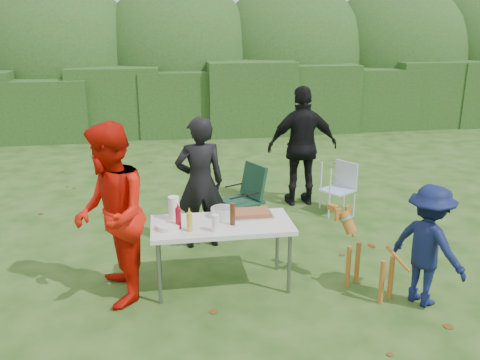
{
  "coord_description": "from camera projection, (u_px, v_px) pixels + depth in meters",
  "views": [
    {
      "loc": [
        -0.6,
        -5.06,
        2.79
      ],
      "look_at": [
        0.3,
        0.6,
        1.0
      ],
      "focal_mm": 38.0,
      "sensor_mm": 36.0,
      "label": 1
    }
  ],
  "objects": [
    {
      "name": "person_cook",
      "position": [
        200.0,
        183.0,
        6.38
      ],
      "size": [
        0.66,
        0.47,
        1.7
      ],
      "primitive_type": "imported",
      "rotation": [
        0.0,
        0.0,
        3.24
      ],
      "color": "black",
      "rests_on": "ground"
    },
    {
      "name": "folding_table",
      "position": [
        222.0,
        228.0,
        5.42
      ],
      "size": [
        1.5,
        0.7,
        0.74
      ],
      "color": "silver",
      "rests_on": "ground"
    },
    {
      "name": "ketchup_bottle",
      "position": [
        178.0,
        218.0,
        5.24
      ],
      "size": [
        0.06,
        0.06,
        0.22
      ],
      "primitive_type": "cylinder",
      "color": "maroon",
      "rests_on": "folding_table"
    },
    {
      "name": "beer_bottle",
      "position": [
        233.0,
        214.0,
        5.33
      ],
      "size": [
        0.06,
        0.06,
        0.24
      ],
      "primitive_type": "cylinder",
      "color": "#47230F",
      "rests_on": "folding_table"
    },
    {
      "name": "person_red_jacket",
      "position": [
        111.0,
        215.0,
        5.07
      ],
      "size": [
        0.84,
        1.01,
        1.88
      ],
      "primitive_type": "imported",
      "rotation": [
        0.0,
        0.0,
        -1.42
      ],
      "color": "red",
      "rests_on": "ground"
    },
    {
      "name": "plate_stack",
      "position": [
        168.0,
        227.0,
        5.24
      ],
      "size": [
        0.24,
        0.24,
        0.05
      ],
      "primitive_type": "cylinder",
      "color": "white",
      "rests_on": "folding_table"
    },
    {
      "name": "focaccia_bread",
      "position": [
        252.0,
        212.0,
        5.6
      ],
      "size": [
        0.4,
        0.26,
        0.04
      ],
      "primitive_type": "cube",
      "color": "#975832",
      "rests_on": "food_tray"
    },
    {
      "name": "paper_towel_roll",
      "position": [
        174.0,
        208.0,
        5.46
      ],
      "size": [
        0.12,
        0.12,
        0.26
      ],
      "primitive_type": "cylinder",
      "color": "white",
      "rests_on": "folding_table"
    },
    {
      "name": "camping_chair",
      "position": [
        242.0,
        197.0,
        7.06
      ],
      "size": [
        0.76,
        0.76,
        0.9
      ],
      "primitive_type": null,
      "rotation": [
        0.0,
        0.0,
        3.59
      ],
      "color": "#183B29",
      "rests_on": "ground"
    },
    {
      "name": "child",
      "position": [
        428.0,
        246.0,
        5.11
      ],
      "size": [
        0.8,
        0.95,
        1.27
      ],
      "primitive_type": "imported",
      "rotation": [
        0.0,
        0.0,
        2.05
      ],
      "color": "#0E1741",
      "rests_on": "ground"
    },
    {
      "name": "lawn_chair",
      "position": [
        337.0,
        188.0,
        7.66
      ],
      "size": [
        0.63,
        0.63,
        0.78
      ],
      "primitive_type": null,
      "rotation": [
        0.0,
        0.0,
        3.7
      ],
      "color": "#4F88CF",
      "rests_on": "ground"
    },
    {
      "name": "ground",
      "position": [
        222.0,
        282.0,
        5.69
      ],
      "size": [
        80.0,
        80.0,
        0.0
      ],
      "primitive_type": "plane",
      "color": "#1E4211"
    },
    {
      "name": "mustard_bottle",
      "position": [
        190.0,
        222.0,
        5.17
      ],
      "size": [
        0.06,
        0.06,
        0.2
      ],
      "primitive_type": "cylinder",
      "color": "gold",
      "rests_on": "folding_table"
    },
    {
      "name": "food_tray",
      "position": [
        252.0,
        215.0,
        5.61
      ],
      "size": [
        0.45,
        0.3,
        0.02
      ],
      "primitive_type": "cube",
      "color": "#B7B7BA",
      "rests_on": "folding_table"
    },
    {
      "name": "person_black_puffy",
      "position": [
        302.0,
        146.0,
        7.88
      ],
      "size": [
        1.1,
        0.46,
        1.87
      ],
      "primitive_type": "imported",
      "rotation": [
        0.0,
        0.0,
        3.14
      ],
      "color": "black",
      "rests_on": "ground"
    },
    {
      "name": "pasta_bowl",
      "position": [
        223.0,
        212.0,
        5.57
      ],
      "size": [
        0.26,
        0.26,
        0.1
      ],
      "primitive_type": "cylinder",
      "color": "silver",
      "rests_on": "folding_table"
    },
    {
      "name": "dog",
      "position": [
        370.0,
        257.0,
        5.35
      ],
      "size": [
        0.74,
        0.94,
        0.84
      ],
      "primitive_type": null,
      "rotation": [
        0.0,
        0.0,
        2.08
      ],
      "color": "#A56123",
      "rests_on": "ground"
    },
    {
      "name": "hedge_row",
      "position": [
        183.0,
        101.0,
        12.98
      ],
      "size": [
        22.0,
        1.4,
        1.7
      ],
      "primitive_type": "cube",
      "color": "#23471C",
      "rests_on": "ground"
    },
    {
      "name": "cup_stack",
      "position": [
        215.0,
        223.0,
        5.17
      ],
      "size": [
        0.08,
        0.08,
        0.18
      ],
      "primitive_type": "cylinder",
      "color": "white",
      "rests_on": "folding_table"
    },
    {
      "name": "shrub_backdrop",
      "position": [
        180.0,
        66.0,
        14.26
      ],
      "size": [
        20.0,
        2.6,
        3.2
      ],
      "primitive_type": "ellipsoid",
      "color": "#3D6628",
      "rests_on": "ground"
    }
  ]
}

